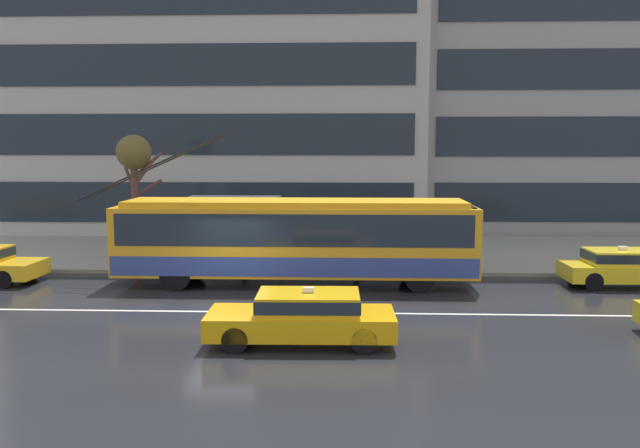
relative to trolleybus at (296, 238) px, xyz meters
name	(u,v)px	position (x,y,z in m)	size (l,w,h in m)	color
ground_plane	(227,302)	(-1.95, -2.70, -1.62)	(160.00, 160.00, 0.00)	#222429
sidewalk_slab	(264,251)	(-1.95, 6.60, -1.55)	(80.00, 10.00, 0.14)	gray
lane_centre_line	(219,312)	(-1.95, -3.90, -1.62)	(72.00, 0.14, 0.01)	silver
trolleybus	(296,238)	(0.00, 0.00, 0.00)	(13.67, 2.60, 5.21)	gold
taxi_ahead_of_bus	(625,266)	(11.29, 0.12, -0.92)	(4.24, 1.76, 1.39)	yellow
taxi_oncoming_near	(304,315)	(0.72, -6.83, -0.92)	(4.58, 1.85, 1.39)	#EEAD0F
bus_shelter	(234,213)	(-2.82, 3.89, 0.47)	(3.70, 1.70, 2.62)	gray
pedestrian_at_shelter	(245,223)	(-2.43, 4.01, 0.06)	(1.23, 1.23, 1.97)	black
pedestrian_approaching_curb	(197,219)	(-4.51, 4.46, 0.14)	(1.55, 1.55, 1.96)	#4E5849
pedestrian_walking_past	(416,223)	(4.48, 3.24, 0.19)	(1.22, 1.22, 2.02)	#1C2B46
pedestrian_waiting_by_pole	(359,225)	(2.22, 2.43, 0.18)	(1.51, 1.51, 2.02)	#2D2D4D
street_tree_bare	(134,159)	(-7.13, 4.67, 2.62)	(1.85, 1.83, 5.13)	brown
office_tower_corner_left	(221,14)	(-5.63, 16.49, 10.82)	(23.26, 11.53, 24.86)	#B2B4AE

